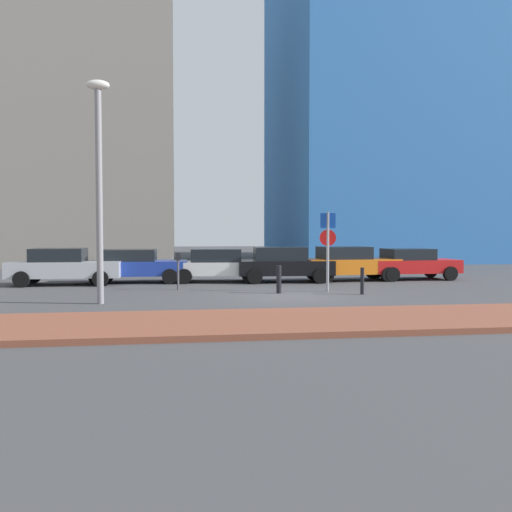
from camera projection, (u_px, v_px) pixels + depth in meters
ground_plane at (286, 296)px, 19.01m from camera, size 120.00×120.00×0.00m
sidewalk_brick at (332, 321)px, 13.39m from camera, size 40.00×3.65×0.14m
parked_car_silver at (64, 266)px, 22.85m from camera, size 4.51×2.01×1.51m
parked_car_blue at (134, 265)px, 23.87m from camera, size 4.43×2.09×1.43m
parked_car_white at (217, 264)px, 24.24m from camera, size 4.14×2.28×1.44m
parked_car_black at (284, 264)px, 24.17m from camera, size 4.19×2.23×1.52m
parked_car_orange at (349, 263)px, 24.79m from camera, size 4.29×2.13×1.52m
parked_car_red at (411, 263)px, 25.40m from camera, size 4.13×2.14×1.41m
parking_sign_post at (328, 242)px, 20.27m from camera, size 0.60×0.14×2.90m
parking_meter at (178, 266)px, 20.94m from camera, size 0.18×0.14×1.40m
street_lamp at (99, 172)px, 16.81m from camera, size 0.70×0.36×6.76m
traffic_bollard_near at (279, 279)px, 19.81m from camera, size 0.18×0.18×1.00m
traffic_bollard_mid at (362, 281)px, 19.47m from camera, size 0.13×0.13×0.95m
building_colorful_midrise at (389, 92)px, 44.46m from camera, size 17.45×17.76×26.57m
building_under_construction at (72, 115)px, 37.96m from camera, size 13.68×11.21×20.23m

